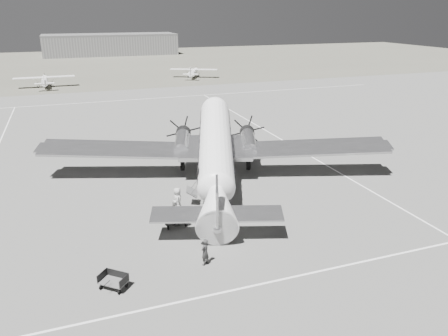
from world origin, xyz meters
The scene contains 14 objects.
ground centered at (0.00, 0.00, 0.00)m, with size 260.00×260.00×0.00m, color slate.
taxi_line_near centered at (0.00, -14.00, 0.01)m, with size 60.00×0.15×0.01m, color white.
taxi_line_right centered at (12.00, 0.00, 0.01)m, with size 0.15×80.00×0.01m, color white.
taxi_line_horizon centered at (0.00, 40.00, 0.01)m, with size 90.00×0.15×0.01m, color white.
grass_infield centered at (0.00, 95.00, 0.00)m, with size 260.00×90.00×0.01m, color #575549.
hangar_main centered at (5.00, 120.00, 3.30)m, with size 42.00×14.00×6.60m.
dc3_airliner centered at (0.56, 0.17, 2.92)m, with size 30.64×21.26×5.84m, color #B8B8BB, non-canonical shape.
light_plane_left centered at (-14.01, 57.48, 1.15)m, with size 11.05×8.97×2.29m, color white, non-canonical shape.
light_plane_right centered at (15.95, 60.21, 1.07)m, with size 10.35×8.40×2.15m, color white, non-canonical shape.
baggage_cart_near centered at (-4.41, -5.90, 0.45)m, with size 1.58×1.11×0.89m, color #525252, non-canonical shape.
baggage_cart_far centered at (-9.18, -11.69, 0.42)m, with size 1.49×1.05×0.84m, color #525252, non-canonical shape.
ground_crew centered at (-3.96, -11.13, 0.81)m, with size 0.59×0.39×1.63m, color #2D2D2D.
ramp_agent centered at (-4.28, -5.51, 0.88)m, with size 0.85×0.66×1.75m, color silver.
passenger centered at (-3.73, -3.85, 0.95)m, with size 0.93×0.60×1.89m, color #ABABA9.
Camera 1 is at (-10.33, -31.99, 13.81)m, focal length 35.00 mm.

